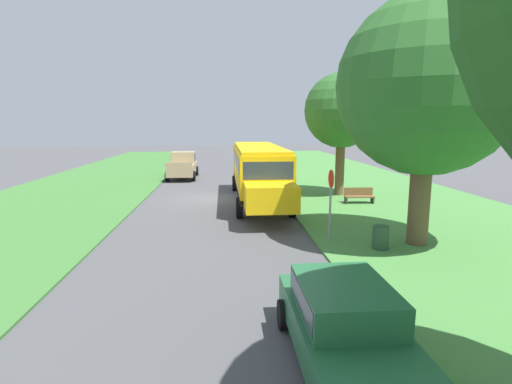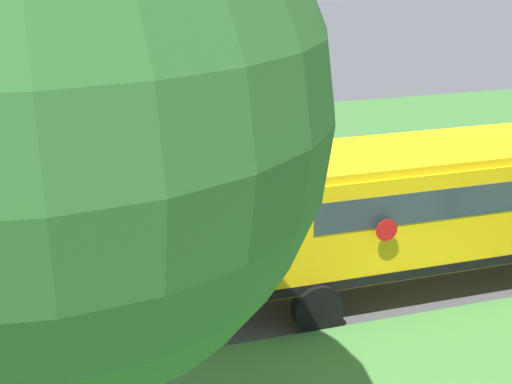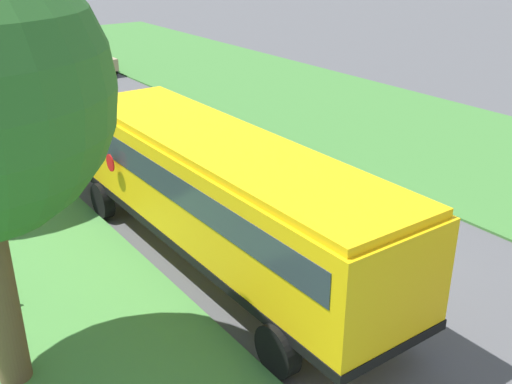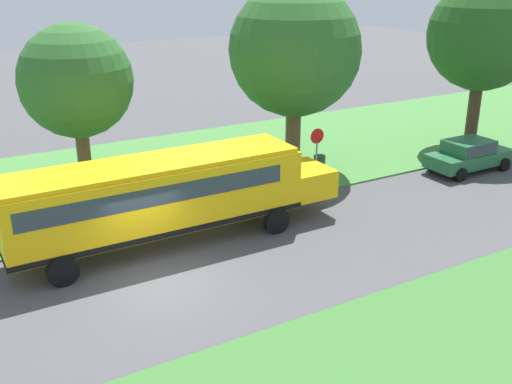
{
  "view_description": "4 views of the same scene",
  "coord_description": "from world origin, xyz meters",
  "px_view_note": "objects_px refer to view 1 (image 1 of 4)",
  "views": [
    {
      "loc": [
        -0.65,
        23.56,
        4.41
      ],
      "look_at": [
        -2.11,
        5.61,
        1.32
      ],
      "focal_mm": 28.0,
      "sensor_mm": 36.0,
      "label": 1
    },
    {
      "loc": [
        -15.21,
        9.96,
        7.46
      ],
      "look_at": [
        -0.71,
        5.41,
        1.83
      ],
      "focal_mm": 50.0,
      "sensor_mm": 36.0,
      "label": 2
    },
    {
      "loc": [
        -9.16,
        -9.46,
        7.29
      ],
      "look_at": [
        -1.67,
        0.97,
        1.68
      ],
      "focal_mm": 42.0,
      "sensor_mm": 36.0,
      "label": 3
    },
    {
      "loc": [
        16.02,
        -5.76,
        9.52
      ],
      "look_at": [
        -2.53,
        4.93,
        1.29
      ],
      "focal_mm": 42.0,
      "sensor_mm": 36.0,
      "label": 4
    }
  ],
  "objects_px": {
    "school_bus": "(259,168)",
    "trash_bin": "(380,238)",
    "stop_sign": "(331,196)",
    "park_bench": "(359,196)",
    "oak_tree_roadside_mid": "(425,88)",
    "car_green_nearest": "(345,321)",
    "pickup_truck": "(183,165)",
    "oak_tree_beside_bus": "(342,110)"
  },
  "relations": [
    {
      "from": "oak_tree_beside_bus",
      "to": "park_bench",
      "type": "bearing_deg",
      "value": 97.74
    },
    {
      "from": "school_bus",
      "to": "park_bench",
      "type": "relative_size",
      "value": 7.66
    },
    {
      "from": "school_bus",
      "to": "oak_tree_beside_bus",
      "type": "xyz_separation_m",
      "value": [
        -5.11,
        -1.38,
        3.28
      ]
    },
    {
      "from": "oak_tree_beside_bus",
      "to": "trash_bin",
      "type": "relative_size",
      "value": 8.25
    },
    {
      "from": "oak_tree_beside_bus",
      "to": "trash_bin",
      "type": "distance_m",
      "value": 11.76
    },
    {
      "from": "pickup_truck",
      "to": "stop_sign",
      "type": "height_order",
      "value": "stop_sign"
    },
    {
      "from": "pickup_truck",
      "to": "stop_sign",
      "type": "bearing_deg",
      "value": 111.38
    },
    {
      "from": "school_bus",
      "to": "oak_tree_beside_bus",
      "type": "bearing_deg",
      "value": -164.91
    },
    {
      "from": "school_bus",
      "to": "stop_sign",
      "type": "bearing_deg",
      "value": 104.02
    },
    {
      "from": "car_green_nearest",
      "to": "trash_bin",
      "type": "relative_size",
      "value": 4.89
    },
    {
      "from": "oak_tree_beside_bus",
      "to": "oak_tree_roadside_mid",
      "type": "bearing_deg",
      "value": 89.54
    },
    {
      "from": "oak_tree_beside_bus",
      "to": "school_bus",
      "type": "bearing_deg",
      "value": 15.09
    },
    {
      "from": "school_bus",
      "to": "trash_bin",
      "type": "relative_size",
      "value": 13.8
    },
    {
      "from": "pickup_truck",
      "to": "oak_tree_roadside_mid",
      "type": "height_order",
      "value": "oak_tree_roadside_mid"
    },
    {
      "from": "pickup_truck",
      "to": "park_bench",
      "type": "distance_m",
      "value": 16.03
    },
    {
      "from": "pickup_truck",
      "to": "park_bench",
      "type": "xyz_separation_m",
      "value": [
        -10.77,
        11.87,
        -0.6
      ]
    },
    {
      "from": "pickup_truck",
      "to": "trash_bin",
      "type": "xyz_separation_m",
      "value": [
        -8.78,
        19.92,
        -0.62
      ]
    },
    {
      "from": "pickup_truck",
      "to": "park_bench",
      "type": "relative_size",
      "value": 3.33
    },
    {
      "from": "oak_tree_beside_bus",
      "to": "oak_tree_roadside_mid",
      "type": "xyz_separation_m",
      "value": [
        0.08,
        10.02,
        0.43
      ]
    },
    {
      "from": "oak_tree_roadside_mid",
      "to": "trash_bin",
      "type": "bearing_deg",
      "value": 21.39
    },
    {
      "from": "oak_tree_beside_bus",
      "to": "stop_sign",
      "type": "height_order",
      "value": "oak_tree_beside_bus"
    },
    {
      "from": "car_green_nearest",
      "to": "oak_tree_beside_bus",
      "type": "distance_m",
      "value": 18.33
    },
    {
      "from": "school_bus",
      "to": "car_green_nearest",
      "type": "xyz_separation_m",
      "value": [
        -0.19,
        15.74,
        -1.05
      ]
    },
    {
      "from": "park_bench",
      "to": "trash_bin",
      "type": "height_order",
      "value": "park_bench"
    },
    {
      "from": "car_green_nearest",
      "to": "oak_tree_roadside_mid",
      "type": "height_order",
      "value": "oak_tree_roadside_mid"
    },
    {
      "from": "pickup_truck",
      "to": "trash_bin",
      "type": "distance_m",
      "value": 21.77
    },
    {
      "from": "oak_tree_beside_bus",
      "to": "car_green_nearest",
      "type": "bearing_deg",
      "value": 73.98
    },
    {
      "from": "trash_bin",
      "to": "oak_tree_roadside_mid",
      "type": "bearing_deg",
      "value": -158.61
    },
    {
      "from": "oak_tree_roadside_mid",
      "to": "school_bus",
      "type": "bearing_deg",
      "value": -59.81
    },
    {
      "from": "school_bus",
      "to": "trash_bin",
      "type": "height_order",
      "value": "school_bus"
    },
    {
      "from": "school_bus",
      "to": "pickup_truck",
      "type": "bearing_deg",
      "value": -63.54
    },
    {
      "from": "school_bus",
      "to": "park_bench",
      "type": "distance_m",
      "value": 5.78
    },
    {
      "from": "school_bus",
      "to": "car_green_nearest",
      "type": "relative_size",
      "value": 2.82
    },
    {
      "from": "park_bench",
      "to": "car_green_nearest",
      "type": "bearing_deg",
      "value": 70.08
    },
    {
      "from": "pickup_truck",
      "to": "oak_tree_beside_bus",
      "type": "bearing_deg",
      "value": 138.29
    },
    {
      "from": "stop_sign",
      "to": "pickup_truck",
      "type": "bearing_deg",
      "value": -68.62
    },
    {
      "from": "park_bench",
      "to": "oak_tree_roadside_mid",
      "type": "bearing_deg",
      "value": 86.68
    },
    {
      "from": "pickup_truck",
      "to": "oak_tree_beside_bus",
      "type": "height_order",
      "value": "oak_tree_beside_bus"
    },
    {
      "from": "pickup_truck",
      "to": "park_bench",
      "type": "height_order",
      "value": "pickup_truck"
    },
    {
      "from": "oak_tree_beside_bus",
      "to": "stop_sign",
      "type": "distance_m",
      "value": 10.46
    },
    {
      "from": "car_green_nearest",
      "to": "oak_tree_roadside_mid",
      "type": "xyz_separation_m",
      "value": [
        -4.84,
        -7.1,
        4.76
      ]
    },
    {
      "from": "car_green_nearest",
      "to": "oak_tree_beside_bus",
      "type": "height_order",
      "value": "oak_tree_beside_bus"
    }
  ]
}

